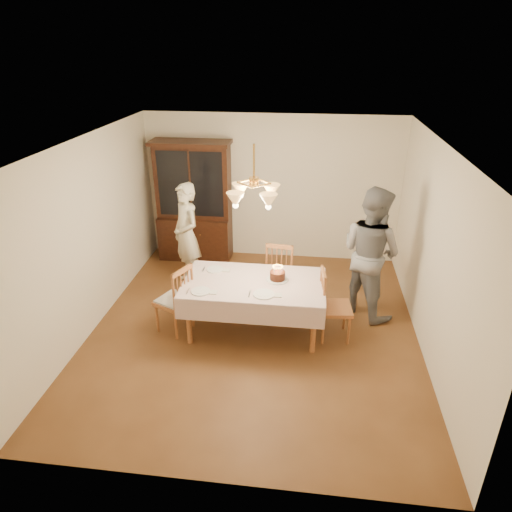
# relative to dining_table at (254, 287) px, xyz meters

# --- Properties ---
(ground) EXTENTS (5.00, 5.00, 0.00)m
(ground) POSITION_rel_dining_table_xyz_m (0.00, 0.00, -0.68)
(ground) COLOR #5A3419
(ground) RESTS_ON ground
(room_shell) EXTENTS (5.00, 5.00, 5.00)m
(room_shell) POSITION_rel_dining_table_xyz_m (0.00, 0.00, 0.90)
(room_shell) COLOR white
(room_shell) RESTS_ON ground
(dining_table) EXTENTS (1.90, 1.10, 0.76)m
(dining_table) POSITION_rel_dining_table_xyz_m (0.00, 0.00, 0.00)
(dining_table) COLOR #97542C
(dining_table) RESTS_ON ground
(china_hutch) EXTENTS (1.38, 0.54, 2.16)m
(china_hutch) POSITION_rel_dining_table_xyz_m (-1.38, 2.25, 0.36)
(china_hutch) COLOR black
(china_hutch) RESTS_ON ground
(chair_far_side) EXTENTS (0.48, 0.47, 1.00)m
(chair_far_side) POSITION_rel_dining_table_xyz_m (0.30, 0.90, -0.24)
(chair_far_side) COLOR #97542C
(chair_far_side) RESTS_ON ground
(chair_left_end) EXTENTS (0.57, 0.58, 1.00)m
(chair_left_end) POSITION_rel_dining_table_xyz_m (-1.09, -0.13, -0.23)
(chair_left_end) COLOR #97542C
(chair_left_end) RESTS_ON ground
(chair_right_end) EXTENTS (0.46, 0.48, 1.00)m
(chair_right_end) POSITION_rel_dining_table_xyz_m (1.09, -0.03, -0.24)
(chair_right_end) COLOR #97542C
(chair_right_end) RESTS_ON ground
(elderly_woman) EXTENTS (0.72, 0.74, 1.71)m
(elderly_woman) POSITION_rel_dining_table_xyz_m (-1.26, 1.25, 0.17)
(elderly_woman) COLOR #F4EBCE
(elderly_woman) RESTS_ON ground
(adult_in_grey) EXTENTS (1.18, 1.18, 1.93)m
(adult_in_grey) POSITION_rel_dining_table_xyz_m (1.58, 0.69, 0.28)
(adult_in_grey) COLOR slate
(adult_in_grey) RESTS_ON ground
(birthday_cake) EXTENTS (0.30, 0.30, 0.21)m
(birthday_cake) POSITION_rel_dining_table_xyz_m (0.31, 0.10, 0.13)
(birthday_cake) COLOR white
(birthday_cake) RESTS_ON dining_table
(place_setting_near_left) EXTENTS (0.40, 0.25, 0.02)m
(place_setting_near_left) POSITION_rel_dining_table_xyz_m (-0.64, -0.35, 0.08)
(place_setting_near_left) COLOR white
(place_setting_near_left) RESTS_ON dining_table
(place_setting_near_right) EXTENTS (0.42, 0.27, 0.02)m
(place_setting_near_right) POSITION_rel_dining_table_xyz_m (0.18, -0.32, 0.08)
(place_setting_near_right) COLOR white
(place_setting_near_right) RESTS_ON dining_table
(place_setting_far_left) EXTENTS (0.38, 0.24, 0.02)m
(place_setting_far_left) POSITION_rel_dining_table_xyz_m (-0.58, 0.28, 0.08)
(place_setting_far_left) COLOR white
(place_setting_far_left) RESTS_ON dining_table
(chandelier) EXTENTS (0.62, 0.62, 0.73)m
(chandelier) POSITION_rel_dining_table_xyz_m (-0.00, -0.00, 1.29)
(chandelier) COLOR #BF8C3F
(chandelier) RESTS_ON ground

